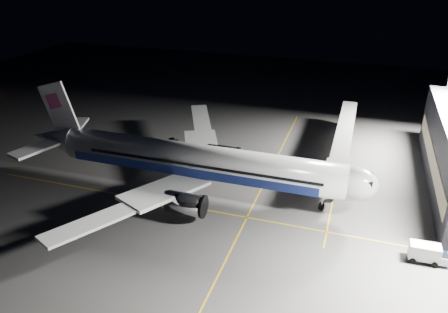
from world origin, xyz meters
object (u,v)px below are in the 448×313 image
object	(u,v)px
floodlight_mast_north	(448,88)
safety_cone_c	(222,179)
service_truck	(428,253)
safety_cone_b	(254,158)
baggage_tug	(172,143)
jet_bridge	(343,140)
safety_cone_a	(210,177)
airliner	(193,161)

from	to	relation	value
floodlight_mast_north	safety_cone_c	size ratio (longest dim) A/B	38.20
service_truck	safety_cone_b	xyz separation A→B (m)	(-29.17, 22.54, -1.08)
baggage_tug	safety_cone_c	xyz separation A→B (m)	(14.32, -10.27, -0.58)
jet_bridge	safety_cone_b	world-z (taller)	jet_bridge
safety_cone_a	safety_cone_b	bearing A→B (deg)	60.62
safety_cone_c	service_truck	bearing A→B (deg)	-21.12
jet_bridge	floodlight_mast_north	bearing A→B (deg)	37.74
jet_bridge	airliner	bearing A→B (deg)	-141.96
jet_bridge	service_truck	bearing A→B (deg)	-63.66
jet_bridge	safety_cone_a	xyz separation A→B (m)	(-21.63, -14.06, -4.32)
safety_cone_a	service_truck	bearing A→B (deg)	-19.82
jet_bridge	floodlight_mast_north	xyz separation A→B (m)	(18.00, 13.93, 7.79)
baggage_tug	safety_cone_b	size ratio (longest dim) A/B	5.67
safety_cone_a	safety_cone_b	world-z (taller)	safety_cone_b
service_truck	safety_cone_a	xyz separation A→B (m)	(-34.80, 12.54, -1.09)
floodlight_mast_north	baggage_tug	size ratio (longest dim) A/B	6.66
service_truck	airliner	bearing A→B (deg)	165.61
floodlight_mast_north	safety_cone_c	world-z (taller)	floodlight_mast_north
jet_bridge	floodlight_mast_north	world-z (taller)	floodlight_mast_north
service_truck	safety_cone_a	bearing A→B (deg)	159.05
airliner	safety_cone_b	xyz separation A→B (m)	(7.08, 14.00, -4.89)
safety_cone_b	safety_cone_c	bearing A→B (deg)	-108.22
airliner	safety_cone_b	bearing A→B (deg)	63.19
floodlight_mast_north	safety_cone_b	distance (m)	40.32
airliner	safety_cone_c	distance (m)	7.37
baggage_tug	safety_cone_a	distance (m)	15.79
airliner	floodlight_mast_north	bearing A→B (deg)	37.91
floodlight_mast_north	baggage_tug	xyz separation A→B (m)	(-51.61, -17.72, -11.52)
floodlight_mast_north	safety_cone_b	world-z (taller)	floodlight_mast_north
airliner	safety_cone_a	xyz separation A→B (m)	(1.45, 4.00, -4.90)
airliner	safety_cone_c	xyz separation A→B (m)	(3.79, 4.00, -4.89)
baggage_tug	safety_cone_c	world-z (taller)	baggage_tug
baggage_tug	safety_cone_a	size ratio (longest dim) A/B	5.89
safety_cone_a	safety_cone_b	xyz separation A→B (m)	(5.63, 10.00, 0.01)
safety_cone_a	safety_cone_c	world-z (taller)	safety_cone_c
jet_bridge	safety_cone_a	world-z (taller)	jet_bridge
safety_cone_c	airliner	bearing A→B (deg)	-133.42
safety_cone_b	service_truck	bearing A→B (deg)	-37.69
baggage_tug	airliner	bearing A→B (deg)	-75.39
jet_bridge	baggage_tug	xyz separation A→B (m)	(-33.61, -3.79, -3.73)
airliner	baggage_tug	xyz separation A→B (m)	(-10.53, 14.27, -4.31)
baggage_tug	safety_cone_c	distance (m)	17.63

